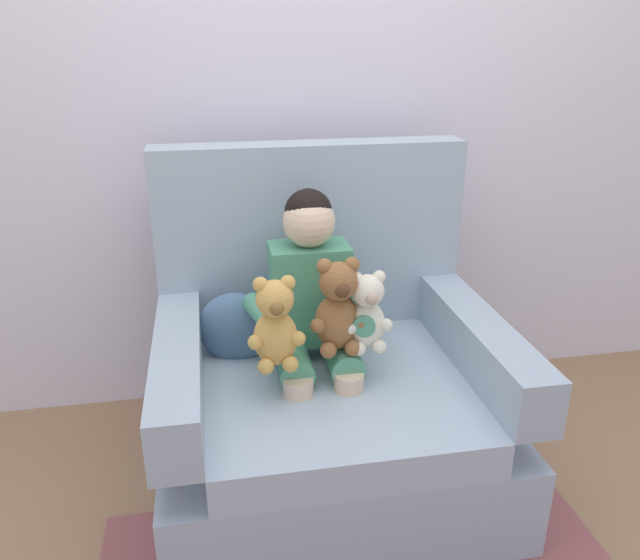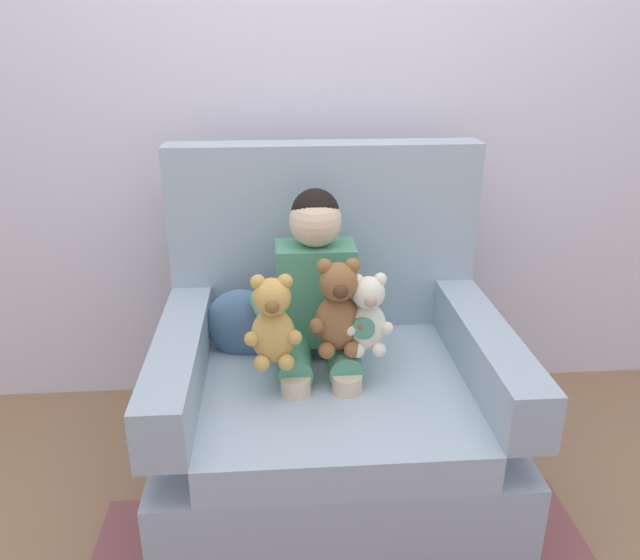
# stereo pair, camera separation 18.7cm
# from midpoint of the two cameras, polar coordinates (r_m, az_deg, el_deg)

# --- Properties ---
(ground_plane) EXTENTS (8.00, 8.00, 0.00)m
(ground_plane) POSITION_cam_midpoint_polar(r_m,az_deg,el_deg) (2.33, -1.46, -17.70)
(ground_plane) COLOR #936D4C
(back_wall) EXTENTS (6.00, 0.10, 2.60)m
(back_wall) POSITION_cam_midpoint_polar(r_m,az_deg,el_deg) (2.50, -4.45, 17.67)
(back_wall) COLOR silver
(back_wall) RESTS_ON ground
(armchair) EXTENTS (1.11, 0.95, 1.12)m
(armchair) POSITION_cam_midpoint_polar(r_m,az_deg,el_deg) (2.18, -1.81, -9.94)
(armchair) COLOR #9EADBC
(armchair) RESTS_ON ground
(seated_child) EXTENTS (0.45, 0.39, 0.82)m
(seated_child) POSITION_cam_midpoint_polar(r_m,az_deg,el_deg) (2.04, -3.28, -2.33)
(seated_child) COLOR #4C9370
(seated_child) RESTS_ON armchair
(plush_brown) EXTENTS (0.18, 0.15, 0.31)m
(plush_brown) POSITION_cam_midpoint_polar(r_m,az_deg,el_deg) (1.92, -1.13, -2.67)
(plush_brown) COLOR brown
(plush_brown) RESTS_ON armchair
(plush_honey) EXTENTS (0.17, 0.14, 0.29)m
(plush_honey) POSITION_cam_midpoint_polar(r_m,az_deg,el_deg) (1.85, -7.00, -4.19)
(plush_honey) COLOR gold
(plush_honey) RESTS_ON armchair
(plush_cream) EXTENTS (0.16, 0.13, 0.26)m
(plush_cream) POSITION_cam_midpoint_polar(r_m,az_deg,el_deg) (1.93, 1.55, -3.14)
(plush_cream) COLOR silver
(plush_cream) RESTS_ON armchair
(throw_pillow) EXTENTS (0.27, 0.15, 0.26)m
(throw_pillow) POSITION_cam_midpoint_polar(r_m,az_deg,el_deg) (2.17, -10.11, -4.41)
(throw_pillow) COLOR slate
(throw_pillow) RESTS_ON armchair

